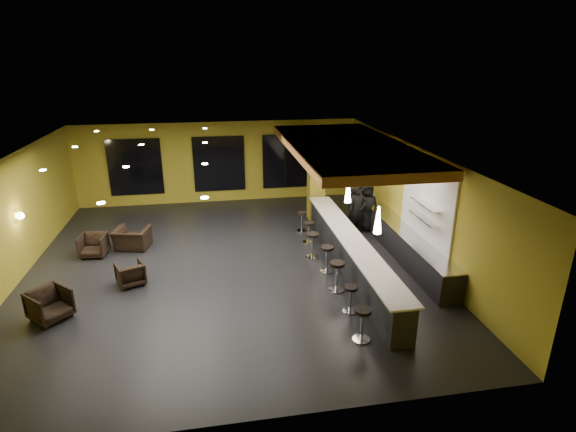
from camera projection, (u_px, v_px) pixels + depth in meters
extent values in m
cube|color=black|center=(228.00, 265.00, 14.09)|extent=(12.00, 13.00, 0.10)
cube|color=black|center=(222.00, 152.00, 12.85)|extent=(12.00, 13.00, 0.10)
cube|color=#A69525|center=(219.00, 162.00, 19.53)|extent=(12.00, 0.10, 3.50)
cube|color=#A69525|center=(242.00, 341.00, 7.41)|extent=(12.00, 0.10, 3.50)
cube|color=#A69525|center=(7.00, 224.00, 12.50)|extent=(0.10, 13.00, 3.50)
cube|color=#A69525|center=(414.00, 201.00, 14.44)|extent=(0.10, 13.00, 3.50)
cube|color=#B26F34|center=(346.00, 147.00, 14.49)|extent=(3.60, 8.00, 0.28)
cube|color=black|center=(135.00, 167.00, 18.88)|extent=(2.20, 0.06, 2.40)
cube|color=black|center=(219.00, 164.00, 19.45)|extent=(2.20, 0.06, 2.40)
cube|color=black|center=(287.00, 161.00, 19.93)|extent=(2.20, 0.06, 2.40)
cube|color=white|center=(427.00, 203.00, 13.42)|extent=(0.06, 3.20, 2.40)
cube|color=black|center=(350.00, 254.00, 13.56)|extent=(0.60, 8.00, 1.00)
cube|color=silver|center=(351.00, 238.00, 13.38)|extent=(0.78, 8.10, 0.05)
cube|color=black|center=(405.00, 245.00, 14.37)|extent=(0.70, 6.00, 0.86)
cube|color=silver|center=(407.00, 232.00, 14.21)|extent=(0.72, 6.00, 0.03)
cube|color=silver|center=(424.00, 218.00, 13.35)|extent=(0.30, 1.50, 0.03)
cube|color=silver|center=(426.00, 204.00, 13.19)|extent=(0.30, 1.50, 0.03)
cube|color=olive|center=(316.00, 176.00, 17.39)|extent=(0.60, 0.60, 3.50)
sphere|color=#FFE5B2|center=(20.00, 216.00, 12.97)|extent=(0.22, 0.22, 0.22)
cone|color=white|center=(378.00, 220.00, 11.07)|extent=(0.20, 0.20, 0.70)
cone|color=white|center=(348.00, 191.00, 13.39)|extent=(0.20, 0.20, 0.70)
cone|color=white|center=(327.00, 171.00, 15.70)|extent=(0.20, 0.20, 0.70)
imported|color=black|center=(357.00, 211.00, 15.99)|extent=(0.74, 0.53, 1.88)
imported|color=black|center=(355.00, 210.00, 16.47)|extent=(0.96, 0.88, 1.61)
imported|color=black|center=(366.00, 207.00, 16.42)|extent=(0.95, 0.66, 1.84)
imported|color=black|center=(50.00, 305.00, 11.05)|extent=(1.21, 1.21, 0.79)
imported|color=black|center=(130.00, 273.00, 12.75)|extent=(0.95, 0.96, 0.67)
imported|color=black|center=(94.00, 245.00, 14.52)|extent=(0.86, 0.88, 0.74)
imported|color=black|center=(132.00, 238.00, 15.08)|extent=(1.29, 1.18, 0.71)
cylinder|color=silver|center=(361.00, 339.00, 10.35)|extent=(0.41, 0.41, 0.03)
cylinder|color=silver|center=(362.00, 326.00, 10.22)|extent=(0.07, 0.07, 0.72)
cylinder|color=black|center=(363.00, 311.00, 10.09)|extent=(0.39, 0.39, 0.08)
cylinder|color=silver|center=(350.00, 311.00, 11.48)|extent=(0.37, 0.37, 0.03)
cylinder|color=silver|center=(350.00, 300.00, 11.37)|extent=(0.06, 0.06, 0.64)
cylinder|color=black|center=(351.00, 288.00, 11.25)|extent=(0.35, 0.35, 0.07)
cylinder|color=silver|center=(336.00, 290.00, 12.51)|extent=(0.44, 0.44, 0.03)
cylinder|color=silver|center=(337.00, 277.00, 12.38)|extent=(0.08, 0.08, 0.76)
cylinder|color=black|center=(337.00, 264.00, 12.23)|extent=(0.41, 0.41, 0.09)
cylinder|color=silver|center=(326.00, 271.00, 13.59)|extent=(0.41, 0.41, 0.03)
cylinder|color=silver|center=(327.00, 260.00, 13.46)|extent=(0.07, 0.07, 0.72)
cylinder|color=black|center=(327.00, 248.00, 13.33)|extent=(0.39, 0.39, 0.08)
cylinder|color=silver|center=(312.00, 257.00, 14.52)|extent=(0.43, 0.43, 0.03)
cylinder|color=silver|center=(312.00, 246.00, 14.39)|extent=(0.07, 0.07, 0.75)
cylinder|color=black|center=(313.00, 235.00, 14.25)|extent=(0.40, 0.40, 0.09)
cylinder|color=silver|center=(308.00, 242.00, 15.68)|extent=(0.38, 0.38, 0.03)
cylinder|color=silver|center=(308.00, 233.00, 15.57)|extent=(0.07, 0.07, 0.66)
cylinder|color=black|center=(309.00, 223.00, 15.44)|extent=(0.36, 0.36, 0.08)
cylinder|color=silver|center=(302.00, 231.00, 16.66)|extent=(0.38, 0.38, 0.03)
cylinder|color=silver|center=(302.00, 222.00, 16.54)|extent=(0.07, 0.07, 0.66)
cylinder|color=black|center=(302.00, 213.00, 16.42)|extent=(0.36, 0.36, 0.08)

